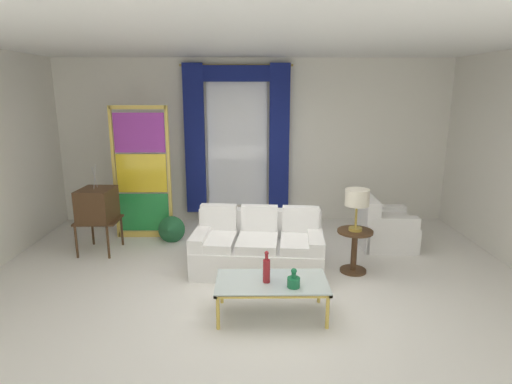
{
  "coord_description": "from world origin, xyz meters",
  "views": [
    {
      "loc": [
        -0.05,
        -4.84,
        2.44
      ],
      "look_at": [
        0.01,
        0.9,
        1.05
      ],
      "focal_mm": 29.68,
      "sensor_mm": 36.0,
      "label": 1
    }
  ],
  "objects_px": {
    "stained_glass_divider": "(142,176)",
    "peacock_figurine": "(170,231)",
    "bottle_blue_decanter": "(266,270)",
    "table_lamp_brass": "(357,199)",
    "vintage_tv": "(97,206)",
    "couch_white_long": "(258,247)",
    "bottle_crystal_tall": "(294,281)",
    "round_side_table": "(354,247)",
    "armchair_white": "(383,229)",
    "coffee_table": "(272,284)"
  },
  "relations": [
    {
      "from": "bottle_crystal_tall",
      "to": "stained_glass_divider",
      "type": "bearing_deg",
      "value": 129.26
    },
    {
      "from": "peacock_figurine",
      "to": "round_side_table",
      "type": "xyz_separation_m",
      "value": [
        2.72,
        -1.12,
        0.14
      ]
    },
    {
      "from": "armchair_white",
      "to": "stained_glass_divider",
      "type": "xyz_separation_m",
      "value": [
        -3.9,
        0.48,
        0.77
      ]
    },
    {
      "from": "armchair_white",
      "to": "table_lamp_brass",
      "type": "height_order",
      "value": "table_lamp_brass"
    },
    {
      "from": "coffee_table",
      "to": "couch_white_long",
      "type": "bearing_deg",
      "value": 95.59
    },
    {
      "from": "bottle_crystal_tall",
      "to": "round_side_table",
      "type": "bearing_deg",
      "value": 53.58
    },
    {
      "from": "coffee_table",
      "to": "peacock_figurine",
      "type": "xyz_separation_m",
      "value": [
        -1.54,
        2.27,
        -0.15
      ]
    },
    {
      "from": "vintage_tv",
      "to": "peacock_figurine",
      "type": "height_order",
      "value": "vintage_tv"
    },
    {
      "from": "bottle_blue_decanter",
      "to": "table_lamp_brass",
      "type": "bearing_deg",
      "value": 43.49
    },
    {
      "from": "vintage_tv",
      "to": "peacock_figurine",
      "type": "xyz_separation_m",
      "value": [
        1.02,
        0.32,
        -0.51
      ]
    },
    {
      "from": "coffee_table",
      "to": "round_side_table",
      "type": "bearing_deg",
      "value": 44.14
    },
    {
      "from": "bottle_blue_decanter",
      "to": "vintage_tv",
      "type": "height_order",
      "value": "vintage_tv"
    },
    {
      "from": "bottle_crystal_tall",
      "to": "round_side_table",
      "type": "xyz_separation_m",
      "value": [
        0.96,
        1.3,
        -0.12
      ]
    },
    {
      "from": "bottle_crystal_tall",
      "to": "armchair_white",
      "type": "height_order",
      "value": "armchair_white"
    },
    {
      "from": "bottle_crystal_tall",
      "to": "round_side_table",
      "type": "height_order",
      "value": "bottle_crystal_tall"
    },
    {
      "from": "round_side_table",
      "to": "coffee_table",
      "type": "bearing_deg",
      "value": -135.86
    },
    {
      "from": "vintage_tv",
      "to": "stained_glass_divider",
      "type": "relative_size",
      "value": 0.61
    },
    {
      "from": "bottle_blue_decanter",
      "to": "couch_white_long",
      "type": "bearing_deg",
      "value": 92.91
    },
    {
      "from": "vintage_tv",
      "to": "round_side_table",
      "type": "relative_size",
      "value": 2.26
    },
    {
      "from": "coffee_table",
      "to": "vintage_tv",
      "type": "relative_size",
      "value": 0.91
    },
    {
      "from": "bottle_blue_decanter",
      "to": "peacock_figurine",
      "type": "height_order",
      "value": "bottle_blue_decanter"
    },
    {
      "from": "peacock_figurine",
      "to": "table_lamp_brass",
      "type": "bearing_deg",
      "value": -22.44
    },
    {
      "from": "stained_glass_divider",
      "to": "round_side_table",
      "type": "relative_size",
      "value": 3.7
    },
    {
      "from": "vintage_tv",
      "to": "round_side_table",
      "type": "height_order",
      "value": "vintage_tv"
    },
    {
      "from": "stained_glass_divider",
      "to": "table_lamp_brass",
      "type": "height_order",
      "value": "stained_glass_divider"
    },
    {
      "from": "coffee_table",
      "to": "peacock_figurine",
      "type": "bearing_deg",
      "value": 124.14
    },
    {
      "from": "couch_white_long",
      "to": "bottle_crystal_tall",
      "type": "distance_m",
      "value": 1.48
    },
    {
      "from": "couch_white_long",
      "to": "peacock_figurine",
      "type": "xyz_separation_m",
      "value": [
        -1.41,
        0.99,
        -0.08
      ]
    },
    {
      "from": "vintage_tv",
      "to": "table_lamp_brass",
      "type": "xyz_separation_m",
      "value": [
        3.74,
        -0.8,
        0.3
      ]
    },
    {
      "from": "vintage_tv",
      "to": "couch_white_long",
      "type": "bearing_deg",
      "value": -15.27
    },
    {
      "from": "couch_white_long",
      "to": "round_side_table",
      "type": "bearing_deg",
      "value": -5.82
    },
    {
      "from": "bottle_crystal_tall",
      "to": "table_lamp_brass",
      "type": "relative_size",
      "value": 0.37
    },
    {
      "from": "coffee_table",
      "to": "bottle_crystal_tall",
      "type": "relative_size",
      "value": 5.74
    },
    {
      "from": "peacock_figurine",
      "to": "coffee_table",
      "type": "bearing_deg",
      "value": -55.86
    },
    {
      "from": "coffee_table",
      "to": "stained_glass_divider",
      "type": "bearing_deg",
      "value": 127.91
    },
    {
      "from": "stained_glass_divider",
      "to": "peacock_figurine",
      "type": "relative_size",
      "value": 3.67
    },
    {
      "from": "couch_white_long",
      "to": "armchair_white",
      "type": "bearing_deg",
      "value": 22.94
    },
    {
      "from": "bottle_blue_decanter",
      "to": "vintage_tv",
      "type": "distance_m",
      "value": 3.19
    },
    {
      "from": "coffee_table",
      "to": "bottle_crystal_tall",
      "type": "bearing_deg",
      "value": -33.99
    },
    {
      "from": "vintage_tv",
      "to": "round_side_table",
      "type": "bearing_deg",
      "value": -12.04
    },
    {
      "from": "bottle_blue_decanter",
      "to": "bottle_crystal_tall",
      "type": "distance_m",
      "value": 0.32
    },
    {
      "from": "stained_glass_divider",
      "to": "vintage_tv",
      "type": "bearing_deg",
      "value": -128.98
    },
    {
      "from": "peacock_figurine",
      "to": "couch_white_long",
      "type": "bearing_deg",
      "value": -35.01
    },
    {
      "from": "bottle_blue_decanter",
      "to": "round_side_table",
      "type": "relative_size",
      "value": 0.6
    },
    {
      "from": "vintage_tv",
      "to": "armchair_white",
      "type": "distance_m",
      "value": 4.46
    },
    {
      "from": "coffee_table",
      "to": "peacock_figurine",
      "type": "relative_size",
      "value": 2.03
    },
    {
      "from": "bottle_crystal_tall",
      "to": "peacock_figurine",
      "type": "xyz_separation_m",
      "value": [
        -1.76,
        2.42,
        -0.26
      ]
    },
    {
      "from": "stained_glass_divider",
      "to": "table_lamp_brass",
      "type": "bearing_deg",
      "value": -24.45
    },
    {
      "from": "bottle_blue_decanter",
      "to": "vintage_tv",
      "type": "xyz_separation_m",
      "value": [
        -2.5,
        1.97,
        0.17
      ]
    },
    {
      "from": "bottle_blue_decanter",
      "to": "round_side_table",
      "type": "height_order",
      "value": "bottle_blue_decanter"
    }
  ]
}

